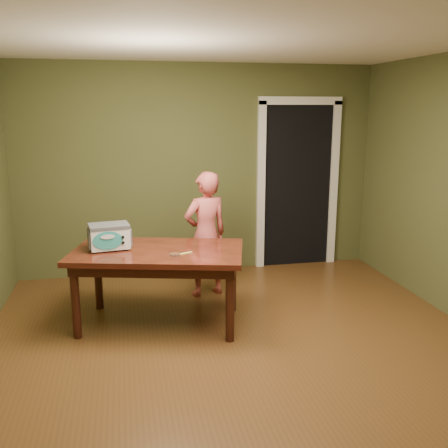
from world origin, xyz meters
name	(u,v)px	position (x,y,z in m)	size (l,w,h in m)	color
floor	(246,362)	(0.00, 0.00, 0.00)	(5.00, 5.00, 0.00)	#573418
room_shell	(249,156)	(0.00, 0.00, 1.71)	(4.52, 5.02, 2.61)	#4B4E2A
doorway	(290,183)	(1.30, 2.78, 1.06)	(1.10, 0.66, 2.25)	black
dining_table	(158,260)	(-0.65, 0.92, 0.65)	(1.77, 1.27, 0.75)	black
toy_oven	(109,236)	(-1.09, 1.03, 0.88)	(0.42, 0.32, 0.24)	#4C4F54
baking_pan	(175,255)	(-0.51, 0.68, 0.76)	(0.10, 0.10, 0.02)	silver
spatula	(183,254)	(-0.42, 0.72, 0.75)	(0.18, 0.03, 0.01)	#DAD35E
child	(206,234)	(-0.07, 1.59, 0.70)	(0.51, 0.33, 1.40)	#CC5754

